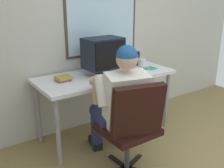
# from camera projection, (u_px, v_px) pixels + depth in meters

# --- Properties ---
(wall_rear) EXTENTS (4.79, 0.08, 2.74)m
(wall_rear) POSITION_uv_depth(u_px,v_px,m) (108.00, 15.00, 3.30)
(wall_rear) COLOR beige
(wall_rear) RESTS_ON ground
(desk) EXTENTS (1.59, 0.67, 0.76)m
(desk) POSITION_uv_depth(u_px,v_px,m) (106.00, 80.00, 3.06)
(desk) COLOR gray
(desk) RESTS_ON ground
(office_chair) EXTENTS (0.54, 0.59, 0.94)m
(office_chair) POSITION_uv_depth(u_px,v_px,m) (132.00, 124.00, 2.34)
(office_chair) COLOR black
(office_chair) RESTS_ON ground
(person_seated) EXTENTS (0.63, 0.82, 1.22)m
(person_seated) POSITION_uv_depth(u_px,v_px,m) (121.00, 103.00, 2.54)
(person_seated) COLOR navy
(person_seated) RESTS_ON ground
(crt_monitor) EXTENTS (0.43, 0.30, 0.41)m
(crt_monitor) POSITION_uv_depth(u_px,v_px,m) (103.00, 53.00, 2.97)
(crt_monitor) COLOR beige
(crt_monitor) RESTS_ON desk
(wine_glass) EXTENTS (0.09, 0.09, 0.15)m
(wine_glass) POSITION_uv_depth(u_px,v_px,m) (142.00, 63.00, 3.09)
(wine_glass) COLOR silver
(wine_glass) RESTS_ON desk
(desk_speaker) EXTENTS (0.10, 0.09, 0.17)m
(desk_speaker) POSITION_uv_depth(u_px,v_px,m) (135.00, 58.00, 3.39)
(desk_speaker) COLOR black
(desk_speaker) RESTS_ON desk
(book_stack) EXTENTS (0.17, 0.15, 0.05)m
(book_stack) POSITION_uv_depth(u_px,v_px,m) (63.00, 78.00, 2.79)
(book_stack) COLOR #6A3B77
(book_stack) RESTS_ON desk
(cd_case) EXTENTS (0.14, 0.13, 0.01)m
(cd_case) POSITION_uv_depth(u_px,v_px,m) (150.00, 68.00, 3.25)
(cd_case) COLOR teal
(cd_case) RESTS_ON desk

